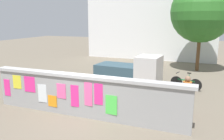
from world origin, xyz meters
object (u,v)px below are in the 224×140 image
Objects in this scene: motorcycle at (60,89)px; bicycle_far at (141,100)px; bicycle_near at (186,83)px; person_walking at (187,92)px; auto_rickshaw_truck at (131,72)px; tree_roadside at (201,12)px.

motorcycle is 3.99m from bicycle_far.
bicycle_far is (-1.57, -3.65, 0.00)m from bicycle_near.
person_walking is (5.83, 0.04, 0.52)m from motorcycle.
auto_rickshaw_truck is at bearing -165.45° from bicycle_near.
motorcycle is 1.14× the size of bicycle_far.
bicycle_far is at bearing -65.77° from auto_rickshaw_truck.
person_walking is 9.59m from tree_roadside.
motorcycle is 1.16× the size of person_walking.
auto_rickshaw_truck reaches higher than bicycle_near.
bicycle_far is at bearing -102.50° from tree_roadside.
bicycle_far is at bearing -113.27° from bicycle_near.
motorcycle is 1.13× the size of bicycle_near.
tree_roadside reaches higher than motorcycle.
auto_rickshaw_truck is 4.33m from person_walking.
tree_roadside is (0.13, 9.01, 3.28)m from person_walking.
person_walking is (1.85, -0.07, 0.62)m from bicycle_far.
bicycle_far reaches higher than motorcycle.
bicycle_near is 1.01× the size of bicycle_far.
tree_roadside reaches higher than bicycle_near.
tree_roadside is (1.98, 8.94, 3.90)m from bicycle_far.
bicycle_far is 1.95m from person_walking.
bicycle_far is at bearing 177.96° from person_walking.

